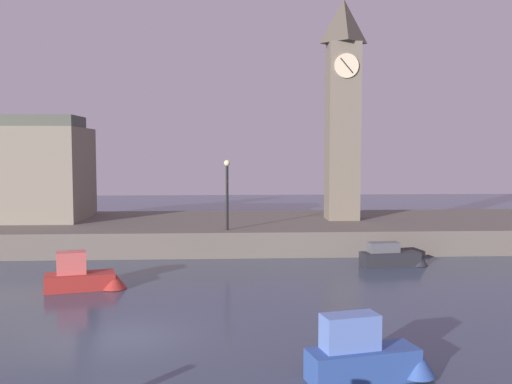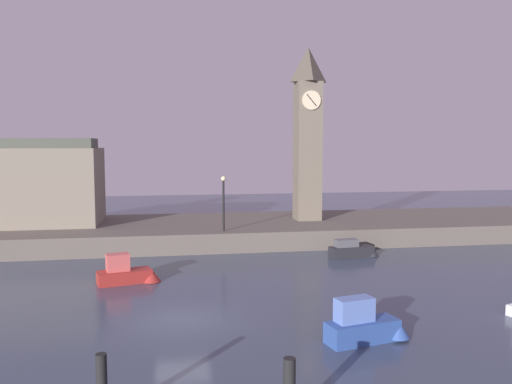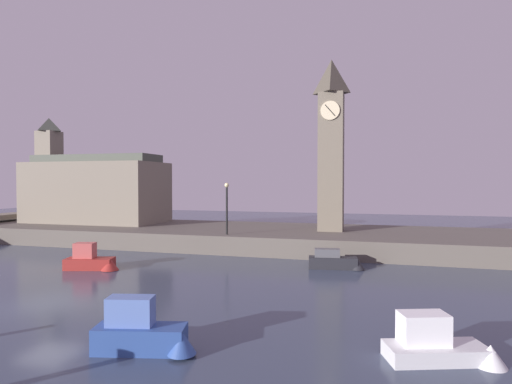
% 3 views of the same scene
% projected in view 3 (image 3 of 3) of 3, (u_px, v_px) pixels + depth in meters
% --- Properties ---
extents(ground_plane, '(120.00, 120.00, 0.00)m').
position_uv_depth(ground_plane, '(50.00, 303.00, 19.69)').
color(ground_plane, '#384256').
extents(far_embankment, '(70.00, 12.00, 1.50)m').
position_uv_depth(far_embankment, '(208.00, 235.00, 38.94)').
color(far_embankment, '#5B544C').
rests_on(far_embankment, ground).
extents(clock_tower, '(2.30, 2.35, 14.74)m').
position_uv_depth(clock_tower, '(331.00, 143.00, 35.85)').
color(clock_tower, '#6B6051').
rests_on(clock_tower, far_embankment).
extents(parliament_hall, '(14.07, 6.85, 11.16)m').
position_uv_depth(parliament_hall, '(93.00, 189.00, 43.86)').
color(parliament_hall, slate).
rests_on(parliament_hall, far_embankment).
extents(streetlamp, '(0.36, 0.36, 4.15)m').
position_uv_depth(streetlamp, '(227.00, 203.00, 33.34)').
color(streetlamp, black).
rests_on(streetlamp, far_embankment).
extents(boat_barge_dark, '(3.74, 1.45, 1.29)m').
position_uv_depth(boat_barge_dark, '(336.00, 261.00, 27.43)').
color(boat_barge_dark, '#232328').
rests_on(boat_barge_dark, ground).
extents(boat_tour_blue, '(3.72, 1.73, 1.84)m').
position_uv_depth(boat_tour_blue, '(144.00, 333.00, 14.02)').
color(boat_tour_blue, '#2D4C93').
rests_on(boat_tour_blue, ground).
extents(boat_dinghy_red, '(3.85, 2.00, 1.72)m').
position_uv_depth(boat_dinghy_red, '(93.00, 261.00, 27.24)').
color(boat_dinghy_red, maroon).
rests_on(boat_dinghy_red, ground).
extents(boat_ferry_white, '(4.00, 2.20, 1.62)m').
position_uv_depth(boat_ferry_white, '(444.00, 346.00, 13.29)').
color(boat_ferry_white, silver).
rests_on(boat_ferry_white, ground).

